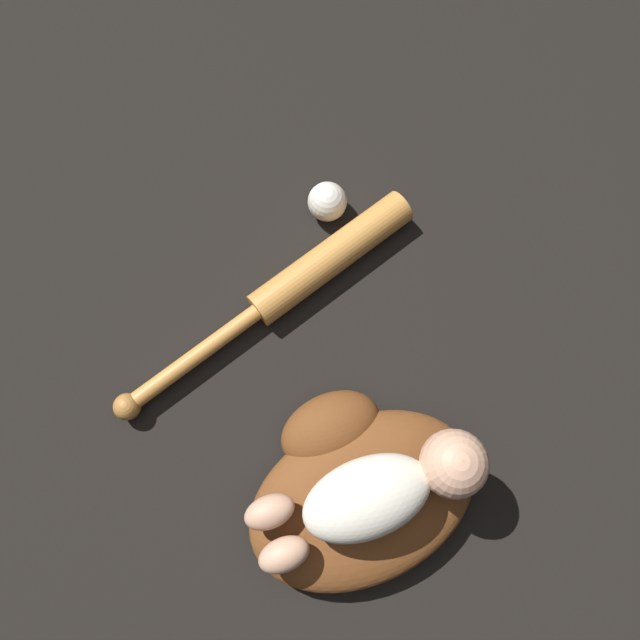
{
  "coord_description": "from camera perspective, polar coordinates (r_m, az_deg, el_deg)",
  "views": [
    {
      "loc": [
        -0.0,
        0.02,
        1.03
      ],
      "look_at": [
        0.15,
        0.26,
        0.07
      ],
      "focal_mm": 35.0,
      "sensor_mm": 36.0,
      "label": 1
    }
  ],
  "objects": [
    {
      "name": "baseball_glove",
      "position": [
        0.99,
        3.52,
        -14.86
      ],
      "size": [
        0.4,
        0.33,
        0.09
      ],
      "color": "brown",
      "rests_on": "ground"
    },
    {
      "name": "ground_plane",
      "position": [
        1.03,
        0.79,
        -17.18
      ],
      "size": [
        6.0,
        6.0,
        0.0
      ],
      "primitive_type": "plane",
      "color": "black"
    },
    {
      "name": "baby_figure",
      "position": [
        0.91,
        5.98,
        -15.22
      ],
      "size": [
        0.36,
        0.17,
        0.1
      ],
      "color": "silver",
      "rests_on": "baseball_glove"
    },
    {
      "name": "baseball_bat",
      "position": [
        1.07,
        -1.55,
        3.87
      ],
      "size": [
        0.6,
        0.1,
        0.06
      ],
      "color": "#C6843D",
      "rests_on": "ground"
    },
    {
      "name": "baseball",
      "position": [
        1.12,
        0.75,
        10.81
      ],
      "size": [
        0.07,
        0.07,
        0.07
      ],
      "color": "silver",
      "rests_on": "ground"
    }
  ]
}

